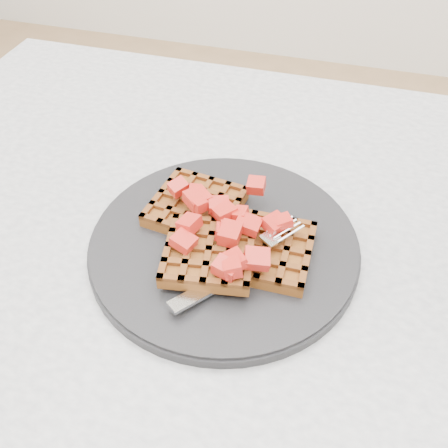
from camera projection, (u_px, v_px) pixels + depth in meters
The scene contains 5 objects.
table at pixel (285, 302), 0.66m from camera, with size 1.20×0.80×0.75m.
plate at pixel (224, 244), 0.57m from camera, with size 0.31×0.31×0.02m, color black.
waffles at pixel (223, 234), 0.55m from camera, with size 0.20×0.18×0.03m.
strawberry_pile at pixel (224, 215), 0.54m from camera, with size 0.15×0.15×0.02m, color #AB100B, non-canonical shape.
fork at pixel (247, 265), 0.53m from camera, with size 0.02×0.18×0.02m, color silver, non-canonical shape.
Camera 1 is at (0.03, -0.41, 1.17)m, focal length 40.00 mm.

